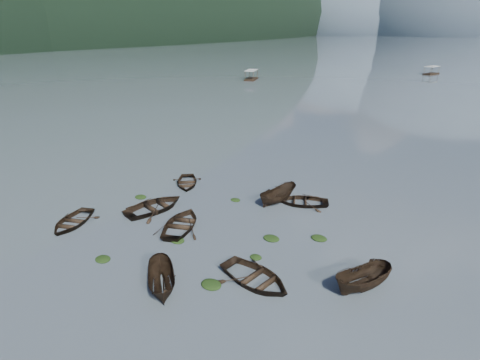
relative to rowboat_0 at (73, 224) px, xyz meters
The scene contains 23 objects.
ground_plane 8.63m from the rowboat_0, 10.67° to the right, with size 2400.00×2400.00×0.00m, color #48525A.
left_ridge_far 532.95m from the rowboat_0, 152.22° to the left, with size 560.00×1400.00×380.00m, color black.
haze_mtn_a 932.95m from the rowboat_0, 105.64° to the left, with size 520.00×520.00×280.00m, color #475666.
haze_mtn_b 899.88m from the rowboat_0, 93.28° to the left, with size 520.00×520.00×340.00m, color #475666.
rowboat_0 is the anchor object (origin of this frame).
rowboat_1 6.28m from the rowboat_0, 55.98° to the left, with size 3.63×5.08×1.05m, color black.
rowboat_2 11.35m from the rowboat_0, ahead, with size 1.54×4.11×1.59m, color black.
rowboat_3 8.44m from the rowboat_0, 30.27° to the left, with size 3.37×4.73×0.98m, color black.
rowboat_4 15.39m from the rowboat_0, ahead, with size 3.38×4.73×0.98m, color black.
rowboat_5 21.27m from the rowboat_0, 12.42° to the left, with size 1.54×4.08×1.58m, color black.
rowboat_6 10.93m from the rowboat_0, 78.49° to the left, with size 2.90×4.06×0.84m, color black.
rowboat_7 18.48m from the rowboat_0, 44.54° to the left, with size 3.09×4.32×0.89m, color black.
rowboat_8 16.53m from the rowboat_0, 47.20° to the left, with size 1.53×4.06×1.57m, color black.
weed_clump_0 6.17m from the rowboat_0, 16.95° to the right, with size 1.08×0.88×0.23m, color black.
weed_clump_1 8.76m from the rowboat_0, 17.03° to the left, with size 1.08×0.86×0.24m, color black.
weed_clump_2 13.35m from the rowboat_0, ahead, with size 1.27×1.02×0.28m, color black.
weed_clump_3 14.56m from the rowboat_0, 15.44° to the left, with size 0.82×0.70×0.18m, color black.
weed_clump_4 15.20m from the rowboat_0, 25.13° to the left, with size 1.20×0.95×0.25m, color black.
weed_clump_5 6.25m from the rowboat_0, 83.31° to the left, with size 1.10×0.89×0.23m, color black.
weed_clump_6 13.11m from the rowboat_0, 52.22° to the left, with size 0.89×0.74×0.19m, color black.
weed_clump_7 18.56m from the rowboat_0, 26.72° to the left, with size 1.15×0.92×0.25m, color black.
pontoon_left 85.74m from the rowboat_0, 112.67° to the left, with size 2.81×6.75×2.59m, color black, non-canonical shape.
pontoon_centre 121.87m from the rowboat_0, 86.40° to the left, with size 2.59×6.21×2.38m, color black, non-canonical shape.
Camera 1 is at (16.08, -12.34, 13.96)m, focal length 28.00 mm.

